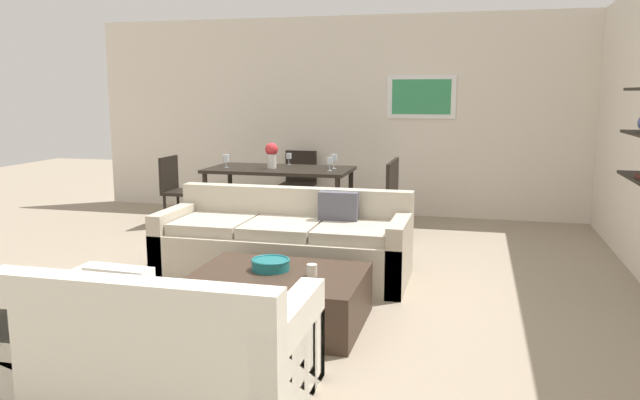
{
  "coord_description": "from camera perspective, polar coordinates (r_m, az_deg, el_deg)",
  "views": [
    {
      "loc": [
        1.53,
        -4.98,
        1.67
      ],
      "look_at": [
        0.23,
        0.2,
        0.75
      ],
      "focal_mm": 34.95,
      "sensor_mm": 36.0,
      "label": 1
    }
  ],
  "objects": [
    {
      "name": "wine_glass_left_near",
      "position": [
        7.86,
        -8.61,
        3.78
      ],
      "size": [
        0.08,
        0.08,
        0.16
      ],
      "color": "silver",
      "rests_on": "dining_table"
    },
    {
      "name": "wine_glass_head",
      "position": [
        8.11,
        -2.87,
        4.0
      ],
      "size": [
        0.07,
        0.07,
        0.15
      ],
      "color": "silver",
      "rests_on": "dining_table"
    },
    {
      "name": "dining_chair_right_near",
      "position": [
        7.29,
        5.54,
        0.53
      ],
      "size": [
        0.44,
        0.44,
        0.88
      ],
      "color": "black",
      "rests_on": "ground"
    },
    {
      "name": "dining_chair_right_far",
      "position": [
        7.69,
        6.0,
        1.0
      ],
      "size": [
        0.44,
        0.44,
        0.88
      ],
      "color": "black",
      "rests_on": "ground"
    },
    {
      "name": "centerpiece_vase",
      "position": [
        7.71,
        -4.45,
        4.28
      ],
      "size": [
        0.16,
        0.16,
        0.32
      ],
      "color": "silver",
      "rests_on": "dining_table"
    },
    {
      "name": "dining_table",
      "position": [
        7.76,
        -3.71,
        2.41
      ],
      "size": [
        1.78,
        0.91,
        0.75
      ],
      "color": "black",
      "rests_on": "ground"
    },
    {
      "name": "wine_glass_right_near",
      "position": [
        7.45,
        0.89,
        3.59
      ],
      "size": [
        0.07,
        0.07,
        0.16
      ],
      "color": "silver",
      "rests_on": "dining_table"
    },
    {
      "name": "ground_plane",
      "position": [
        5.47,
        -2.9,
        -8.02
      ],
      "size": [
        18.0,
        18.0,
        0.0
      ],
      "primitive_type": "plane",
      "color": "gray"
    },
    {
      "name": "dining_chair_left_near",
      "position": [
        8.08,
        -12.92,
        1.23
      ],
      "size": [
        0.44,
        0.44,
        0.88
      ],
      "color": "black",
      "rests_on": "ground"
    },
    {
      "name": "loveseat_white",
      "position": [
        3.6,
        -14.0,
        -12.98
      ],
      "size": [
        1.56,
        0.9,
        0.78
      ],
      "color": "silver",
      "rests_on": "ground"
    },
    {
      "name": "back_wall_unit",
      "position": [
        8.6,
        5.95,
        7.61
      ],
      "size": [
        8.4,
        0.09,
        2.7
      ],
      "color": "silver",
      "rests_on": "ground"
    },
    {
      "name": "sofa_beige",
      "position": [
        5.73,
        -3.19,
        -4.14
      ],
      "size": [
        2.26,
        0.9,
        0.78
      ],
      "color": "#B2A893",
      "rests_on": "ground"
    },
    {
      "name": "decorative_bowl",
      "position": [
        4.63,
        -4.54,
        -5.85
      ],
      "size": [
        0.29,
        0.29,
        0.08
      ],
      "color": "#19666B",
      "rests_on": "coffee_table"
    },
    {
      "name": "coffee_table",
      "position": [
        4.61,
        -3.86,
        -8.98
      ],
      "size": [
        1.24,
        0.94,
        0.38
      ],
      "color": "#38281E",
      "rests_on": "ground"
    },
    {
      "name": "dining_chair_head",
      "position": [
        8.6,
        -1.94,
        1.98
      ],
      "size": [
        0.44,
        0.44,
        0.88
      ],
      "color": "black",
      "rests_on": "ground"
    },
    {
      "name": "candle_jar",
      "position": [
        4.46,
        -0.75,
        -6.44
      ],
      "size": [
        0.08,
        0.08,
        0.09
      ],
      "primitive_type": "cylinder",
      "color": "silver",
      "rests_on": "coffee_table"
    },
    {
      "name": "wine_glass_right_far",
      "position": [
        7.67,
        1.27,
        3.86
      ],
      "size": [
        0.08,
        0.08,
        0.18
      ],
      "color": "silver",
      "rests_on": "dining_table"
    }
  ]
}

